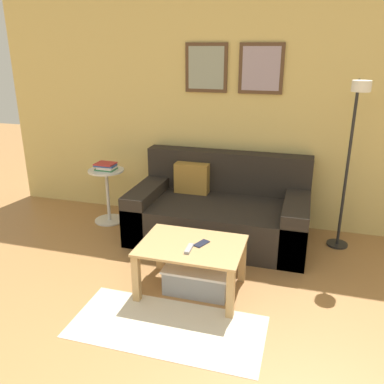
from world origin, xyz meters
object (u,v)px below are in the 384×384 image
Objects in this scene: couch at (220,211)px; remote_control at (189,249)px; book_stack at (106,166)px; coffee_table at (192,253)px; floor_lamp at (352,144)px; cell_phone at (202,243)px; storage_bin at (198,277)px; side_table at (107,190)px.

remote_control is (0.01, -1.14, 0.15)m from couch.
couch is at bearing -1.21° from book_stack.
coffee_table is 1.74m from floor_lamp.
remote_control reaches higher than cell_phone.
remote_control is (0.01, -0.09, 0.09)m from coffee_table.
couch reaches higher than remote_control.
book_stack is at bearing 136.31° from remote_control.
side_table reaches higher than storage_bin.
couch is at bearing 117.85° from cell_phone.
cell_phone is at bearing 22.38° from coffee_table.
book_stack is 1.51× the size of remote_control.
side_table is at bearing 136.34° from remote_control.
cell_phone is (1.36, -1.05, -0.23)m from book_stack.
cell_phone is (1.37, -1.05, 0.05)m from side_table.
coffee_table is at bearing -134.06° from cell_phone.
storage_bin is at bearing -38.12° from book_stack.
book_stack reaches higher than remote_control.
coffee_table is at bearing -153.04° from storage_bin.
cell_phone is at bearing -37.48° from side_table.
side_table is (-1.30, 1.08, 0.03)m from coffee_table.
cell_phone reaches higher than storage_bin.
couch is 1.30m from side_table.
side_table reaches higher than coffee_table.
book_stack reaches higher than storage_bin.
remote_control is at bearing -110.07° from storage_bin.
storage_bin is (0.05, -1.02, -0.17)m from couch.
book_stack reaches higher than side_table.
side_table reaches higher than cell_phone.
storage_bin is at bearing -38.10° from side_table.
storage_bin is 0.33× the size of floor_lamp.
coffee_table is 1.34× the size of side_table.
storage_bin is at bearing 26.96° from coffee_table.
floor_lamp is 10.81× the size of remote_control.
book_stack is at bearing 179.20° from floor_lamp.
side_table is 4.06× the size of remote_control.
remote_control is at bearing -136.02° from floor_lamp.
coffee_table is 1.53× the size of storage_bin.
floor_lamp is at bearing 41.94° from storage_bin.
couch is 3.29× the size of storage_bin.
couch is 11.72× the size of remote_control.
coffee_table is 0.12m from cell_phone.
cell_phone is at bearing -137.60° from floor_lamp.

